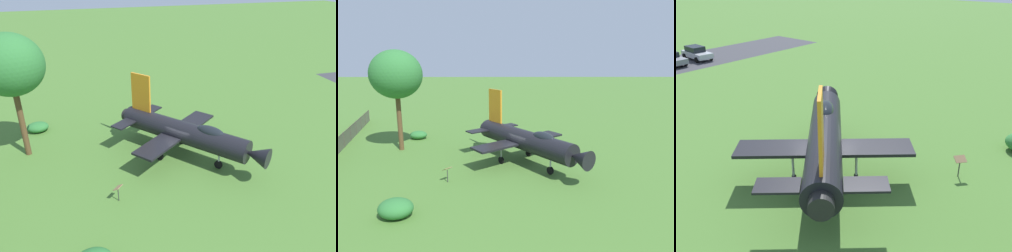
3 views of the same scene
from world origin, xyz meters
TOP-DOWN VIEW (x-y plane):
  - ground_plane at (0.00, 0.00)m, footprint 200.00×200.00m
  - display_jet at (-0.22, 0.28)m, footprint 9.69×11.17m
  - shade_tree at (11.45, -3.82)m, footprint 4.76×4.28m
  - shrub_near_fence at (10.89, -7.68)m, footprint 1.83×1.52m
  - info_plaque at (5.66, 3.93)m, footprint 0.70×0.71m

SIDE VIEW (x-z plane):
  - ground_plane at x=0.00m, z-range 0.00..0.00m
  - shrub_near_fence at x=10.89m, z-range 0.00..0.86m
  - info_plaque at x=5.66m, z-range 0.28..1.43m
  - display_jet at x=-0.22m, z-range -0.84..5.01m
  - shade_tree at x=11.45m, z-range 2.42..11.79m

